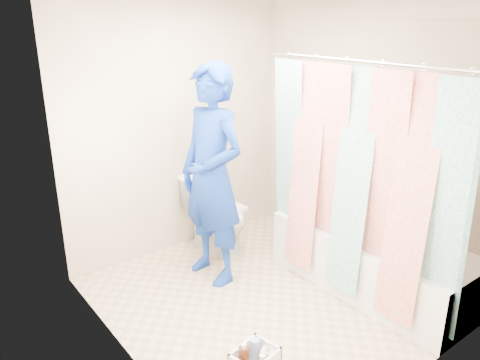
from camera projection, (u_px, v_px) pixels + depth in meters
floor at (264, 298)px, 3.95m from camera, size 2.60×2.60×0.00m
wall_back at (179, 131)px, 4.52m from camera, size 2.40×0.02×2.40m
wall_front at (420, 218)px, 2.58m from camera, size 2.40×0.02×2.40m
wall_left at (118, 198)px, 2.86m from camera, size 0.02×2.60×2.40m
wall_right at (367, 139)px, 4.24m from camera, size 0.02×2.60×2.40m
bathtub at (371, 259)px, 4.03m from camera, size 0.70×1.75×0.50m
curtain_rod at (364, 61)px, 3.28m from camera, size 0.02×1.90×0.02m
shower_curtain at (353, 186)px, 3.59m from camera, size 0.06×1.75×1.80m
toilet at (216, 214)px, 4.67m from camera, size 0.48×0.78×0.76m
tank_lid at (224, 212)px, 4.56m from camera, size 0.48×0.24×0.04m
tank_internals at (199, 176)px, 4.66m from camera, size 0.19×0.06×0.25m
plumber at (212, 176)px, 3.99m from camera, size 0.52×0.74×1.92m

